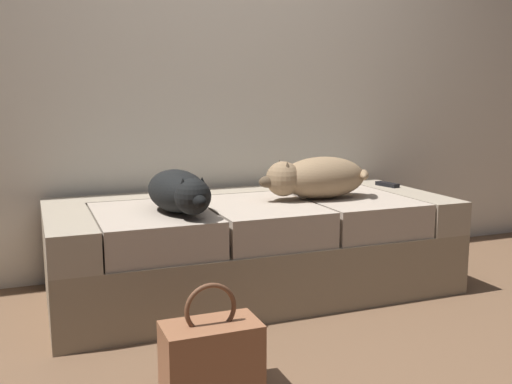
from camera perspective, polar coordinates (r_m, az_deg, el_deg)
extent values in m
plane|color=brown|center=(2.15, 9.66, -17.61)|extent=(10.00, 10.00, 0.00)
cube|color=beige|center=(3.34, -3.85, 16.79)|extent=(6.40, 0.10, 2.80)
cube|color=gray|center=(2.93, -0.36, -6.88)|extent=(1.95, 0.87, 0.30)
cube|color=gray|center=(2.69, -18.08, -3.72)|extent=(0.20, 0.87, 0.16)
cube|color=gray|center=(3.28, 14.05, -1.21)|extent=(0.20, 0.87, 0.16)
cube|color=gray|center=(3.18, -2.55, -1.27)|extent=(1.55, 0.20, 0.16)
cube|color=tan|center=(2.63, -10.13, -3.67)|extent=(0.50, 0.66, 0.16)
cube|color=tan|center=(2.78, 0.38, -2.83)|extent=(0.50, 0.66, 0.16)
cube|color=tan|center=(3.00, 9.57, -2.03)|extent=(0.50, 0.66, 0.16)
ellipsoid|color=black|center=(2.59, -7.80, 0.11)|extent=(0.27, 0.43, 0.19)
sphere|color=black|center=(2.41, -6.24, -0.45)|extent=(0.15, 0.15, 0.15)
ellipsoid|color=black|center=(2.34, -5.62, -0.92)|extent=(0.07, 0.09, 0.05)
cone|color=black|center=(2.41, -5.33, 0.98)|extent=(0.04, 0.04, 0.04)
cone|color=black|center=(2.38, -7.21, 0.84)|extent=(0.04, 0.04, 0.04)
ellipsoid|color=black|center=(2.77, -8.18, 0.93)|extent=(0.16, 0.11, 0.04)
ellipsoid|color=#816649|center=(2.92, 6.58, 1.42)|extent=(0.46, 0.26, 0.21)
sphere|color=#816649|center=(2.83, 2.69, 1.31)|extent=(0.17, 0.17, 0.17)
ellipsoid|color=#4D3D2C|center=(2.80, 1.25, 1.02)|extent=(0.10, 0.06, 0.06)
cone|color=#4D3D2C|center=(2.77, 3.11, 2.49)|extent=(0.04, 0.04, 0.05)
cone|color=#4D3D2C|center=(2.86, 2.31, 2.71)|extent=(0.04, 0.04, 0.05)
ellipsoid|color=#816649|center=(2.98, 10.55, 1.68)|extent=(0.13, 0.18, 0.05)
cube|color=black|center=(3.38, 12.80, 0.73)|extent=(0.07, 0.16, 0.02)
cube|color=brown|center=(1.99, -4.42, -15.99)|extent=(0.32, 0.18, 0.24)
torus|color=brown|center=(1.92, -4.49, -11.41)|extent=(0.18, 0.02, 0.18)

